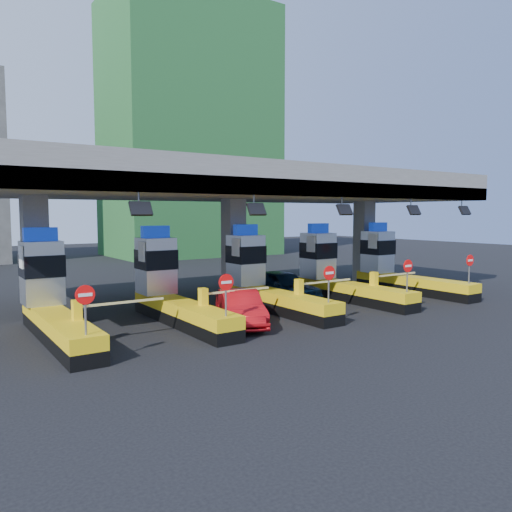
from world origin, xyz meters
TOP-DOWN VIEW (x-y plane):
  - ground at (0.00, 0.00)m, footprint 120.00×120.00m
  - toll_canopy at (0.00, 2.87)m, footprint 28.00×12.09m
  - toll_lane_far_left at (-10.00, 0.28)m, footprint 4.43×8.00m
  - toll_lane_left at (-5.00, 0.28)m, footprint 4.43×8.00m
  - toll_lane_center at (0.00, 0.28)m, footprint 4.43×8.00m
  - toll_lane_right at (5.00, 0.28)m, footprint 4.43×8.00m
  - toll_lane_far_right at (10.00, 0.28)m, footprint 4.43×8.00m
  - bg_building_scaffold at (12.00, 32.00)m, footprint 18.00×12.00m
  - van at (2.03, 1.24)m, footprint 2.16×4.97m
  - red_car at (-2.99, -2.41)m, footprint 3.12×4.74m

SIDE VIEW (x-z plane):
  - ground at x=0.00m, z-range 0.00..0.00m
  - red_car at x=-2.99m, z-range 0.00..1.48m
  - van at x=2.03m, z-range 0.00..1.67m
  - toll_lane_far_left at x=-10.00m, z-range -0.68..3.47m
  - toll_lane_left at x=-5.00m, z-range -0.68..3.47m
  - toll_lane_center at x=0.00m, z-range -0.68..3.47m
  - toll_lane_right at x=5.00m, z-range -0.68..3.47m
  - toll_lane_far_right at x=10.00m, z-range -0.68..3.47m
  - toll_canopy at x=0.00m, z-range 2.63..9.63m
  - bg_building_scaffold at x=12.00m, z-range 0.00..28.00m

